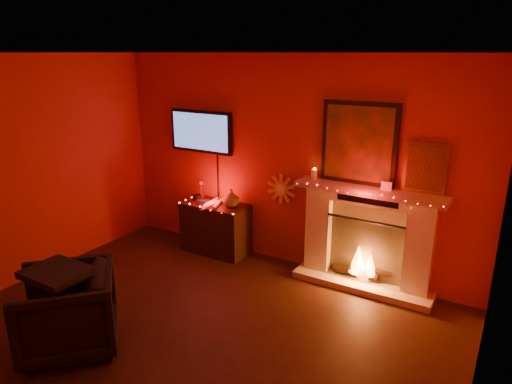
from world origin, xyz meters
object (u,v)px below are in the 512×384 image
console_table (216,226)px  armchair (67,311)px  fireplace (367,229)px  sunburst_clock (281,189)px  tv (201,132)px

console_table → armchair: bearing=-88.0°
fireplace → sunburst_clock: size_ratio=5.45×
sunburst_clock → armchair: (-0.81, -2.72, -0.61)m
armchair → fireplace: bearing=95.9°
fireplace → sunburst_clock: 1.23m
tv → console_table: bearing=-28.7°
tv → console_table: size_ratio=1.30×
sunburst_clock → console_table: size_ratio=0.42×
console_table → fireplace: bearing=3.5°
fireplace → tv: fireplace is taller
tv → sunburst_clock: size_ratio=3.10×
fireplace → console_table: fireplace is taller
tv → armchair: (0.44, -2.70, -1.26)m
console_table → sunburst_clock: bearing=13.8°
fireplace → tv: size_ratio=1.76×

